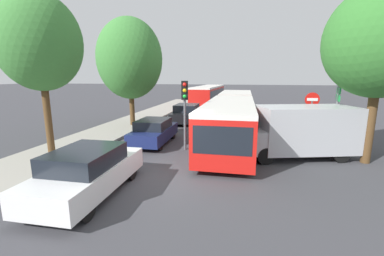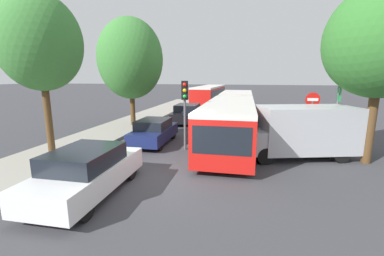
# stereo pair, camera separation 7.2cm
# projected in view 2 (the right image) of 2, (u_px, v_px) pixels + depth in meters

# --- Properties ---
(ground_plane) EXTENTS (200.00, 200.00, 0.00)m
(ground_plane) POSITION_uv_depth(u_px,v_px,m) (169.00, 177.00, 9.35)
(ground_plane) COLOR #3D3D42
(kerb_strip_left) EXTENTS (3.20, 34.27, 0.14)m
(kerb_strip_left) POSITION_uv_depth(u_px,v_px,m) (143.00, 118.00, 22.17)
(kerb_strip_left) COLOR #9E998E
(kerb_strip_left) RESTS_ON ground
(articulated_bus) EXTENTS (2.42, 15.74, 2.34)m
(articulated_bus) POSITION_uv_depth(u_px,v_px,m) (233.00, 112.00, 16.34)
(articulated_bus) COLOR red
(articulated_bus) RESTS_ON ground
(city_bus_rear) EXTENTS (3.05, 11.05, 2.35)m
(city_bus_rear) POSITION_uv_depth(u_px,v_px,m) (209.00, 94.00, 32.74)
(city_bus_rear) COLOR red
(city_bus_rear) RESTS_ON ground
(queued_car_white) EXTENTS (1.84, 4.29, 1.49)m
(queued_car_white) POSITION_uv_depth(u_px,v_px,m) (87.00, 172.00, 7.87)
(queued_car_white) COLOR white
(queued_car_white) RESTS_ON ground
(queued_car_navy) EXTENTS (1.67, 3.89, 1.35)m
(queued_car_navy) POSITION_uv_depth(u_px,v_px,m) (154.00, 131.00, 13.88)
(queued_car_navy) COLOR navy
(queued_car_navy) RESTS_ON ground
(queued_car_black) EXTENTS (1.82, 4.24, 1.47)m
(queued_car_black) POSITION_uv_depth(u_px,v_px,m) (187.00, 113.00, 20.01)
(queued_car_black) COLOR black
(queued_car_black) RESTS_ON ground
(white_van) EXTENTS (5.34, 3.22, 2.31)m
(white_van) POSITION_uv_depth(u_px,v_px,m) (301.00, 131.00, 11.42)
(white_van) COLOR #B7BABF
(white_van) RESTS_ON ground
(traffic_light) EXTENTS (0.36, 0.39, 3.40)m
(traffic_light) POSITION_uv_depth(u_px,v_px,m) (185.00, 100.00, 12.38)
(traffic_light) COLOR #56595E
(traffic_light) RESTS_ON ground
(no_entry_sign) EXTENTS (0.70, 0.08, 2.82)m
(no_entry_sign) POSITION_uv_depth(u_px,v_px,m) (312.00, 111.00, 12.91)
(no_entry_sign) COLOR #56595E
(no_entry_sign) RESTS_ON ground
(direction_sign_post) EXTENTS (0.36, 1.38, 3.60)m
(direction_sign_post) POSITION_uv_depth(u_px,v_px,m) (338.00, 99.00, 12.14)
(direction_sign_post) COLOR #56595E
(direction_sign_post) RESTS_ON ground
(tree_left_near) EXTENTS (3.42, 3.42, 7.01)m
(tree_left_near) POSITION_uv_depth(u_px,v_px,m) (39.00, 45.00, 10.69)
(tree_left_near) COLOR #51381E
(tree_left_near) RESTS_ON ground
(tree_left_mid) EXTENTS (4.49, 4.49, 7.56)m
(tree_left_mid) POSITION_uv_depth(u_px,v_px,m) (130.00, 59.00, 17.79)
(tree_left_mid) COLOR #51381E
(tree_left_mid) RESTS_ON ground
(tree_right_near) EXTENTS (4.30, 4.30, 7.16)m
(tree_right_near) POSITION_uv_depth(u_px,v_px,m) (382.00, 42.00, 9.93)
(tree_right_near) COLOR #51381E
(tree_right_near) RESTS_ON ground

